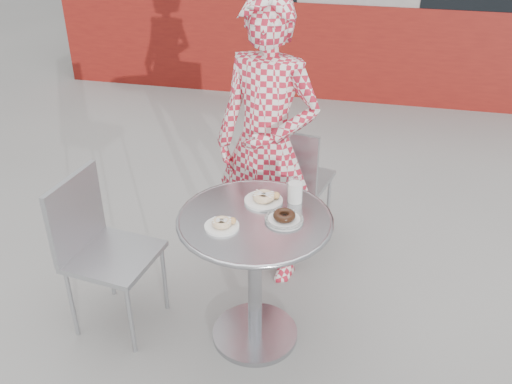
% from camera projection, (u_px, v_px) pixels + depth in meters
% --- Properties ---
extents(ground, '(60.00, 60.00, 0.00)m').
position_uv_depth(ground, '(261.00, 333.00, 3.14)').
color(ground, '#9C9995').
rests_on(ground, ground).
extents(bistro_table, '(0.76, 0.76, 0.77)m').
position_uv_depth(bistro_table, '(255.00, 250.00, 2.83)').
color(bistro_table, '#B2B1B6').
rests_on(bistro_table, ground).
extents(chair_far, '(0.49, 0.49, 0.86)m').
position_uv_depth(chair_far, '(295.00, 203.00, 3.81)').
color(chair_far, '#A2A5AA').
rests_on(chair_far, ground).
extents(chair_left, '(0.48, 0.47, 0.88)m').
position_uv_depth(chair_left, '(116.00, 282.00, 3.09)').
color(chair_left, '#A2A5AA').
rests_on(chair_left, ground).
extents(seated_person, '(0.71, 0.55, 1.70)m').
position_uv_depth(seated_person, '(267.00, 146.00, 3.22)').
color(seated_person, '#B01B2E').
rests_on(seated_person, ground).
extents(plate_far, '(0.19, 0.19, 0.05)m').
position_uv_depth(plate_far, '(264.00, 198.00, 2.85)').
color(plate_far, white).
rests_on(plate_far, bistro_table).
extents(plate_near, '(0.16, 0.16, 0.04)m').
position_uv_depth(plate_near, '(222.00, 224.00, 2.66)').
color(plate_near, white).
rests_on(plate_near, bistro_table).
extents(plate_checker, '(0.19, 0.19, 0.05)m').
position_uv_depth(plate_checker, '(284.00, 218.00, 2.71)').
color(plate_checker, white).
rests_on(plate_checker, bistro_table).
extents(milk_cup, '(0.08, 0.08, 0.13)m').
position_uv_depth(milk_cup, '(295.00, 191.00, 2.84)').
color(milk_cup, white).
rests_on(milk_cup, bistro_table).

